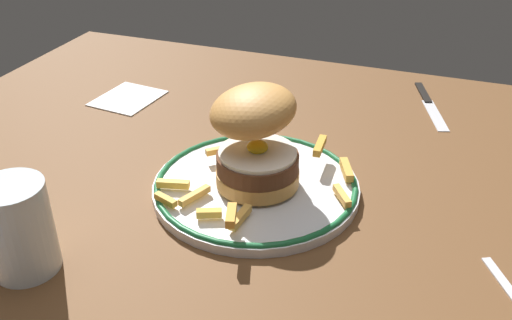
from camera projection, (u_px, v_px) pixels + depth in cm
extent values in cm
cube|color=brown|center=(287.00, 224.00, 69.35)|extent=(122.89, 98.95, 4.00)
cylinder|color=silver|center=(256.00, 187.00, 71.56)|extent=(25.82, 25.82, 1.20)
torus|color=#196033|center=(256.00, 183.00, 71.25)|extent=(25.42, 25.42, 0.80)
cylinder|color=#CC8F45|center=(258.00, 176.00, 70.26)|extent=(10.28, 10.28, 1.80)
cylinder|color=#55311D|center=(258.00, 162.00, 69.23)|extent=(10.06, 10.06, 2.21)
cylinder|color=white|center=(258.00, 153.00, 68.54)|extent=(9.50, 9.50, 0.50)
ellipsoid|color=yellow|center=(257.00, 147.00, 68.41)|extent=(2.60, 2.60, 1.40)
ellipsoid|color=#CC8D47|center=(253.00, 110.00, 67.50)|extent=(15.25, 15.07, 7.08)
cube|color=gold|center=(166.00, 200.00, 66.80)|extent=(3.29, 1.83, 0.79)
cube|color=#EFAB48|center=(342.00, 195.00, 67.52)|extent=(2.95, 3.77, 0.82)
cube|color=gold|center=(346.00, 169.00, 72.37)|extent=(2.70, 4.56, 0.99)
cube|color=#EEAF4D|center=(240.00, 217.00, 63.76)|extent=(1.26, 4.31, 0.89)
cube|color=gold|center=(173.00, 184.00, 69.56)|extent=(4.12, 1.89, 0.91)
cube|color=gold|center=(320.00, 146.00, 73.89)|extent=(1.16, 4.53, 0.94)
cube|color=gold|center=(281.00, 152.00, 76.47)|extent=(1.05, 3.13, 0.78)
cube|color=#EAAC48|center=(195.00, 195.00, 67.54)|extent=(2.46, 4.54, 0.81)
cube|color=#EEB445|center=(209.00, 213.00, 64.40)|extent=(3.00, 1.92, 0.90)
cube|color=gold|center=(231.00, 215.00, 60.64)|extent=(1.99, 3.61, 0.99)
cube|color=#E8B04D|center=(221.00, 150.00, 75.32)|extent=(3.57, 3.40, 0.80)
cylinder|color=silver|center=(19.00, 228.00, 57.14)|extent=(6.84, 6.84, 10.13)
cylinder|color=silver|center=(24.00, 249.00, 58.50)|extent=(6.29, 6.29, 4.83)
cube|color=silver|center=(510.00, 290.00, 56.46)|extent=(5.62, 9.28, 0.36)
cube|color=black|center=(423.00, 92.00, 97.41)|extent=(3.66, 7.97, 0.70)
cube|color=silver|center=(435.00, 114.00, 90.17)|extent=(5.18, 11.01, 0.24)
cube|color=white|center=(128.00, 98.00, 95.62)|extent=(10.33, 11.59, 0.40)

